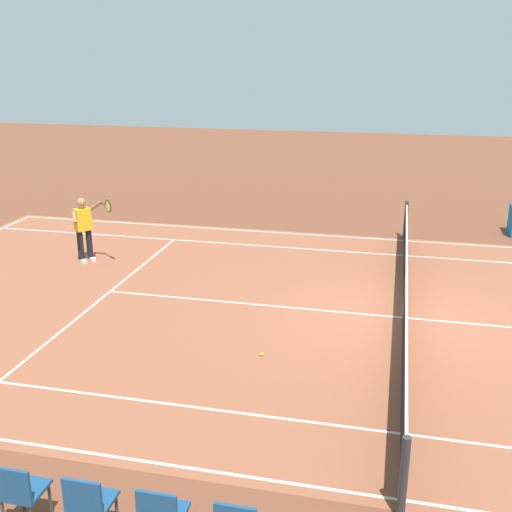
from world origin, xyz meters
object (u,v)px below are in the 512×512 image
(tennis_ball, at_px, (262,354))
(spectator_chair_4, at_px, (89,502))
(spectator_chair_5, at_px, (20,490))
(tennis_player_near, at_px, (84,226))
(tennis_net, at_px, (405,295))

(tennis_ball, bearing_deg, spectator_chair_4, 79.55)
(spectator_chair_5, bearing_deg, tennis_ball, -109.88)
(tennis_ball, bearing_deg, tennis_player_near, -36.64)
(tennis_net, xyz_separation_m, tennis_ball, (2.43, 2.25, -0.46))
(tennis_net, bearing_deg, tennis_player_near, -12.97)
(spectator_chair_4, xyz_separation_m, spectator_chair_5, (0.83, 0.00, 0.00))
(spectator_chair_4, bearing_deg, tennis_ball, -100.45)
(tennis_net, xyz_separation_m, tennis_player_near, (7.91, -1.82, 0.44))
(tennis_ball, relative_size, spectator_chair_4, 0.08)
(tennis_ball, distance_m, spectator_chair_5, 5.00)
(tennis_player_near, height_order, tennis_ball, tennis_player_near)
(tennis_player_near, height_order, spectator_chair_4, tennis_player_near)
(tennis_player_near, xyz_separation_m, tennis_ball, (-5.48, 4.08, -0.90))
(tennis_ball, xyz_separation_m, spectator_chair_4, (0.86, 4.68, 0.49))
(spectator_chair_5, bearing_deg, spectator_chair_4, 180.00)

